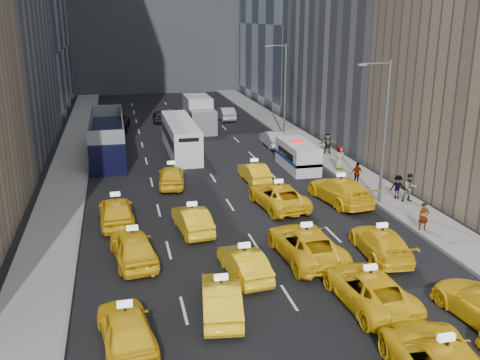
{
  "coord_description": "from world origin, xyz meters",
  "views": [
    {
      "loc": [
        -6.64,
        -17.25,
        11.49
      ],
      "look_at": [
        0.36,
        12.72,
        2.0
      ],
      "focal_mm": 40.0,
      "sensor_mm": 36.0,
      "label": 1
    }
  ],
  "objects_px": {
    "nypd_van": "(298,156)",
    "double_decker": "(107,137)",
    "box_truck": "(199,114)",
    "city_bus": "(181,137)",
    "pedestrian_0": "(424,217)"
  },
  "relations": [
    {
      "from": "double_decker",
      "to": "city_bus",
      "type": "relative_size",
      "value": 1.09
    },
    {
      "from": "double_decker",
      "to": "city_bus",
      "type": "xyz_separation_m",
      "value": [
        6.17,
        0.22,
        -0.33
      ]
    },
    {
      "from": "nypd_van",
      "to": "box_truck",
      "type": "xyz_separation_m",
      "value": [
        -5.08,
        16.82,
        0.63
      ]
    },
    {
      "from": "pedestrian_0",
      "to": "double_decker",
      "type": "bearing_deg",
      "value": 143.1
    },
    {
      "from": "city_bus",
      "to": "box_truck",
      "type": "relative_size",
      "value": 1.45
    },
    {
      "from": "city_bus",
      "to": "pedestrian_0",
      "type": "relative_size",
      "value": 7.09
    },
    {
      "from": "double_decker",
      "to": "pedestrian_0",
      "type": "bearing_deg",
      "value": -50.01
    },
    {
      "from": "nypd_van",
      "to": "box_truck",
      "type": "relative_size",
      "value": 0.73
    },
    {
      "from": "city_bus",
      "to": "pedestrian_0",
      "type": "xyz_separation_m",
      "value": [
        10.76,
        -21.11,
        -0.46
      ]
    },
    {
      "from": "nypd_van",
      "to": "pedestrian_0",
      "type": "height_order",
      "value": "nypd_van"
    },
    {
      "from": "double_decker",
      "to": "pedestrian_0",
      "type": "xyz_separation_m",
      "value": [
        16.94,
        -20.88,
        -0.79
      ]
    },
    {
      "from": "nypd_van",
      "to": "double_decker",
      "type": "height_order",
      "value": "double_decker"
    },
    {
      "from": "double_decker",
      "to": "pedestrian_0",
      "type": "relative_size",
      "value": 7.72
    },
    {
      "from": "nypd_van",
      "to": "box_truck",
      "type": "height_order",
      "value": "box_truck"
    },
    {
      "from": "double_decker",
      "to": "box_truck",
      "type": "relative_size",
      "value": 1.58
    }
  ]
}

